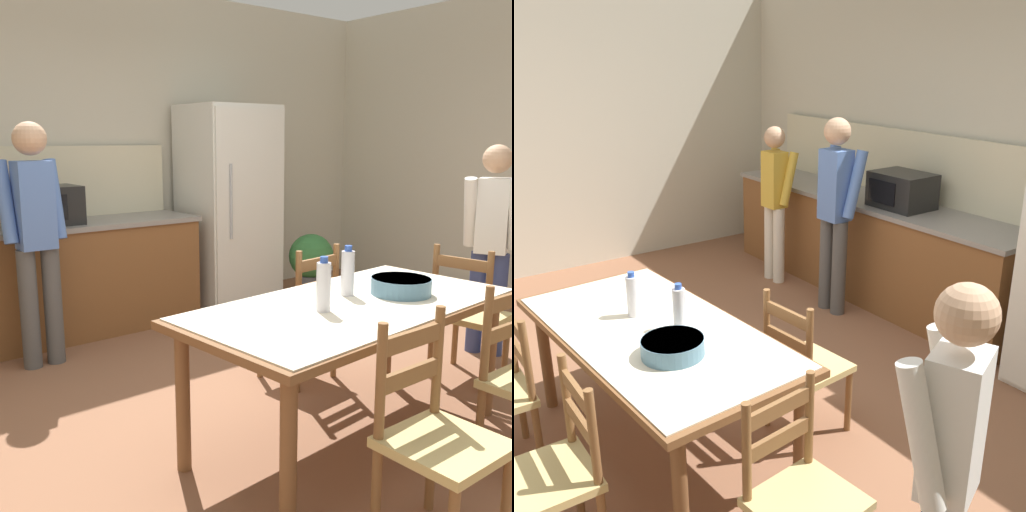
{
  "view_description": "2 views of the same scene",
  "coord_description": "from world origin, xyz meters",
  "views": [
    {
      "loc": [
        -2.11,
        -2.41,
        1.58
      ],
      "look_at": [
        -0.25,
        -0.07,
        0.99
      ],
      "focal_mm": 42.0,
      "sensor_mm": 36.0,
      "label": 1
    },
    {
      "loc": [
        2.92,
        -1.61,
        2.22
      ],
      "look_at": [
        0.23,
        0.3,
        1.07
      ],
      "focal_mm": 42.0,
      "sensor_mm": 36.0,
      "label": 2
    }
  ],
  "objects": [
    {
      "name": "wall_back",
      "position": [
        0.0,
        2.66,
        1.45
      ],
      "size": [
        6.52,
        0.12,
        2.9
      ],
      "primitive_type": "cube",
      "color": "beige",
      "rests_on": "ground"
    },
    {
      "name": "bottle_off_centre",
      "position": [
        0.2,
        -0.29,
        0.88
      ],
      "size": [
        0.07,
        0.07,
        0.27
      ],
      "color": "silver",
      "rests_on": "dining_table"
    },
    {
      "name": "ground_plane",
      "position": [
        0.0,
        0.0,
        0.0
      ],
      "size": [
        8.32,
        8.32,
        0.0
      ],
      "primitive_type": "plane",
      "color": "brown"
    },
    {
      "name": "person_by_table",
      "position": [
        1.88,
        -0.13,
        0.87
      ],
      "size": [
        0.35,
        0.44,
        1.54
      ],
      "rotation": [
        0.0,
        0.0,
        3.53
      ],
      "color": "navy",
      "rests_on": "ground"
    },
    {
      "name": "dining_table",
      "position": [
        0.12,
        -0.41,
        0.68
      ],
      "size": [
        1.9,
        1.03,
        0.76
      ],
      "rotation": [
        0.0,
        0.0,
        0.07
      ],
      "color": "brown",
      "rests_on": "ground"
    },
    {
      "name": "chair_head_end",
      "position": [
        1.33,
        -0.32,
        0.44
      ],
      "size": [
        0.45,
        0.46,
        0.91
      ],
      "rotation": [
        0.0,
        0.0,
        1.69
      ],
      "color": "brown",
      "rests_on": "ground"
    },
    {
      "name": "refrigerator",
      "position": [
        1.22,
        2.19,
        0.94
      ],
      "size": [
        0.8,
        0.73,
        1.89
      ],
      "color": "silver",
      "rests_on": "ground"
    },
    {
      "name": "chair_side_near_left",
      "position": [
        -0.24,
        -1.18,
        0.44
      ],
      "size": [
        0.42,
        0.4,
        0.91
      ],
      "rotation": [
        0.0,
        0.0,
        0.0
      ],
      "color": "brown",
      "rests_on": "ground"
    },
    {
      "name": "chair_side_far_right",
      "position": [
        0.48,
        0.36,
        0.44
      ],
      "size": [
        0.45,
        0.44,
        0.91
      ],
      "rotation": [
        0.0,
        0.0,
        3.23
      ],
      "color": "brown",
      "rests_on": "ground"
    },
    {
      "name": "serving_bowl",
      "position": [
        0.45,
        -0.45,
        0.81
      ],
      "size": [
        0.32,
        0.32,
        0.09
      ],
      "color": "slate",
      "rests_on": "dining_table"
    },
    {
      "name": "microwave",
      "position": [
        -0.52,
        2.21,
        1.07
      ],
      "size": [
        0.5,
        0.39,
        0.3
      ],
      "color": "black",
      "rests_on": "kitchen_counter"
    },
    {
      "name": "person_at_counter",
      "position": [
        -0.77,
        1.69,
        0.95
      ],
      "size": [
        0.42,
        0.29,
        1.69
      ],
      "rotation": [
        0.0,
        0.0,
        1.57
      ],
      "color": "#4C4C4C",
      "rests_on": "ground"
    },
    {
      "name": "bottle_near_centre",
      "position": [
        -0.11,
        -0.42,
        0.88
      ],
      "size": [
        0.07,
        0.07,
        0.27
      ],
      "color": "silver",
      "rests_on": "dining_table"
    },
    {
      "name": "potted_plant",
      "position": [
        1.9,
        1.76,
        0.39
      ],
      "size": [
        0.44,
        0.44,
        0.67
      ],
      "color": "#4C4C51",
      "rests_on": "ground"
    }
  ]
}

